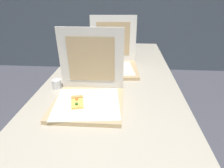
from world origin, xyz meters
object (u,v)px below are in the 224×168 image
Objects in this scene: pizza_box_front at (88,94)px; cup_white_near_center at (57,84)px; cup_white_mid at (67,73)px; pizza_box_middle at (113,62)px; table at (111,87)px.

pizza_box_front reaches higher than cup_white_near_center.
cup_white_near_center is (-0.02, -0.20, 0.00)m from cup_white_mid.
cup_white_mid is (-0.32, -0.19, -0.03)m from pizza_box_middle.
table is 0.27m from pizza_box_middle.
cup_white_mid is at bearing 85.44° from cup_white_near_center.
cup_white_near_center reaches higher than table.
cup_white_near_center is at bearing 144.52° from pizza_box_front.
pizza_box_front reaches higher than table.
cup_white_mid is 1.00× the size of cup_white_near_center.
cup_white_near_center is (-0.24, 0.17, -0.03)m from pizza_box_front.
table is 0.33m from pizza_box_front.
pizza_box_front is 0.29m from cup_white_near_center.
table is at bearing 70.99° from pizza_box_front.
pizza_box_middle reaches higher than pizza_box_front.
cup_white_near_center is (-0.34, -0.38, -0.03)m from pizza_box_middle.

